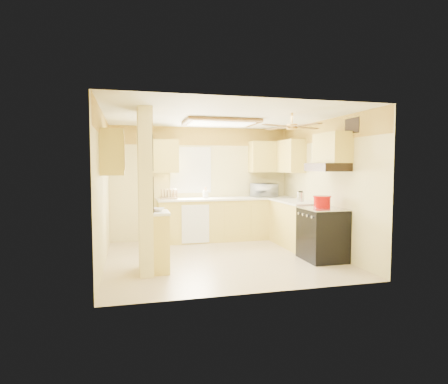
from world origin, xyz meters
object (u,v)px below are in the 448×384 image
object	(u,v)px
microwave	(264,190)
kettle	(301,197)
stove	(322,234)
dutch_oven	(322,202)
bowl	(157,210)

from	to	relation	value
microwave	kettle	xyz separation A→B (m)	(0.30, -1.26, -0.05)
stove	dutch_oven	bearing A→B (deg)	75.05
dutch_oven	kettle	distance (m)	0.87
bowl	kettle	bearing A→B (deg)	17.78
stove	bowl	size ratio (longest dim) A/B	4.26
kettle	bowl	bearing A→B (deg)	-162.22
bowl	dutch_oven	distance (m)	2.86
dutch_oven	stove	bearing A→B (deg)	-104.95
bowl	dutch_oven	size ratio (longest dim) A/B	0.69
microwave	kettle	bearing A→B (deg)	99.79
stove	kettle	world-z (taller)	kettle
dutch_oven	kettle	size ratio (longest dim) A/B	1.47
stove	dutch_oven	distance (m)	0.56
stove	microwave	bearing A→B (deg)	97.07
stove	bowl	world-z (taller)	bowl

